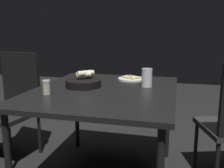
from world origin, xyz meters
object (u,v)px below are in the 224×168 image
object	(u,v)px
bread_basket	(84,82)
beer_glass	(147,79)
pizza_plate	(131,79)
pepper_shaker	(47,88)
chair_near	(13,100)
dining_table	(105,97)

from	to	relation	value
bread_basket	beer_glass	xyz separation A→B (m)	(0.45, 0.12, 0.02)
pizza_plate	pepper_shaker	distance (m)	0.77
bread_basket	chair_near	distance (m)	0.83
bread_basket	beer_glass	distance (m)	0.47
dining_table	pepper_shaker	xyz separation A→B (m)	(-0.33, -0.23, 0.10)
pizza_plate	chair_near	size ratio (longest dim) A/B	0.24
pepper_shaker	chair_near	size ratio (longest dim) A/B	0.10
pizza_plate	bread_basket	bearing A→B (deg)	-129.76
dining_table	beer_glass	bearing A→B (deg)	28.56
dining_table	chair_near	xyz separation A→B (m)	(-0.93, 0.25, -0.16)
dining_table	pizza_plate	bearing A→B (deg)	72.55
pizza_plate	beer_glass	xyz separation A→B (m)	(0.16, -0.24, 0.05)
dining_table	bread_basket	distance (m)	0.20
dining_table	pizza_plate	xyz separation A→B (m)	(0.12, 0.39, 0.07)
beer_glass	chair_near	bearing A→B (deg)	175.18
pepper_shaker	chair_near	xyz separation A→B (m)	(-0.61, 0.49, -0.25)
beer_glass	chair_near	distance (m)	1.25
bread_basket	pizza_plate	bearing A→B (deg)	50.24
dining_table	chair_near	bearing A→B (deg)	164.75
beer_glass	pepper_shaker	world-z (taller)	beer_glass
dining_table	beer_glass	size ratio (longest dim) A/B	8.76
pizza_plate	chair_near	xyz separation A→B (m)	(-1.05, -0.13, -0.22)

